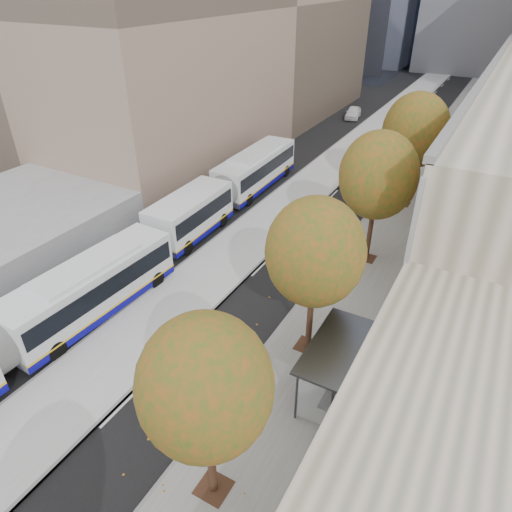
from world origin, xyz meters
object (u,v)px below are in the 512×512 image
Objects in this scene: bus_far at (231,186)px; bus_shelter at (339,355)px; bus_near at (24,331)px; cyclist at (162,399)px; distant_car at (353,113)px.

bus_shelter is at bearing -46.40° from bus_far.
bus_near is (-12.93, -4.72, -0.63)m from bus_shelter.
bus_near reaches higher than cyclist.
bus_far is (-0.46, 18.22, 0.03)m from bus_near.
bus_far reaches higher than distant_car.
bus_far is 4.40× the size of distant_car.
bus_far is 19.36m from cyclist.
bus_shelter is at bearing 22.72° from bus_near.
bus_near reaches higher than distant_car.
bus_shelter is 0.25× the size of bus_far.
bus_near is at bearing -175.73° from cyclist.
bus_shelter is at bearing -82.24° from distant_car.
bus_shelter is 7.22m from cyclist.
bus_far is 9.07× the size of cyclist.
bus_shelter is 19.03m from bus_far.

